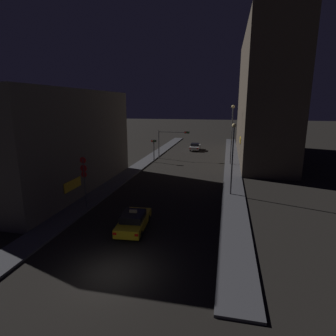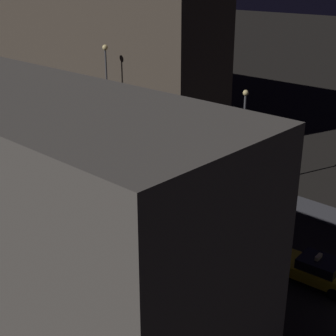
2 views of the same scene
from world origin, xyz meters
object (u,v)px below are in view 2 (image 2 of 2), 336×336
Objects in this scene: taxi at (316,270)px; sign_pole_left at (201,252)px; street_lamp_near_block at (244,129)px; street_lamp_far_block at (107,80)px.

sign_pole_left is (-5.53, 3.10, 2.22)m from taxi.
street_lamp_near_block is (12.62, 6.59, 1.60)m from sign_pole_left.
street_lamp_near_block is 0.81× the size of street_lamp_far_block.
sign_pole_left is 24.95m from street_lamp_far_block.
sign_pole_left is at bearing -120.71° from street_lamp_far_block.
taxi is at bearing -29.27° from sign_pole_left.
street_lamp_near_block is at bearing 27.58° from sign_pole_left.
street_lamp_far_block reaches higher than sign_pole_left.
street_lamp_far_block reaches higher than taxi.
sign_pole_left is 0.64× the size of street_lamp_near_block.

